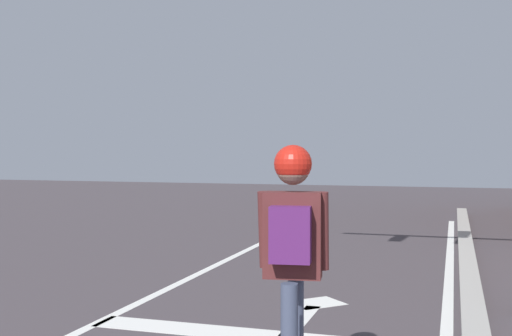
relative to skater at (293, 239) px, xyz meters
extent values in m
cube|color=silver|center=(-2.36, 1.83, -1.14)|extent=(0.12, 20.00, 0.01)
cube|color=silver|center=(-0.63, 1.56, -1.14)|extent=(3.46, 0.40, 0.01)
cube|color=silver|center=(-0.46, 2.08, -1.14)|extent=(0.16, 1.40, 0.01)
cube|color=silver|center=(-0.46, 2.93, -1.14)|extent=(0.71, 0.71, 0.01)
cylinder|color=#414962|center=(-0.03, 0.20, -0.66)|extent=(0.11, 0.11, 0.80)
cube|color=#562424|center=(0.00, 0.02, 0.02)|extent=(0.40, 0.23, 0.56)
cylinder|color=#562424|center=(-0.20, 0.02, 0.05)|extent=(0.07, 0.12, 0.52)
cylinder|color=#562424|center=(0.19, 0.07, 0.05)|extent=(0.07, 0.10, 0.52)
sphere|color=#866653|center=(0.00, 0.02, 0.46)|extent=(0.22, 0.22, 0.22)
sphere|color=red|center=(0.00, 0.02, 0.49)|extent=(0.25, 0.25, 0.25)
cube|color=#552060|center=(0.02, -0.12, 0.04)|extent=(0.28, 0.17, 0.36)
camera|label=1|loc=(1.00, -4.01, 0.58)|focal=44.66mm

